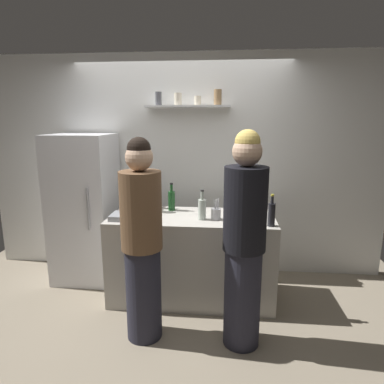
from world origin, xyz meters
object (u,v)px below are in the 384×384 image
wine_bottle_amber_glass (156,199)px  person_blonde (244,243)px  wine_bottle_pale_glass (202,208)px  wine_bottle_dark_glass (271,214)px  person_brown_jacket (142,243)px  baking_pan (128,216)px  utensil_holder (216,214)px  water_bottle_plastic (155,201)px  refrigerator (85,208)px  wine_bottle_green_glass (172,200)px

wine_bottle_amber_glass → person_blonde: 1.35m
wine_bottle_pale_glass → wine_bottle_dark_glass: size_ratio=0.99×
person_brown_jacket → wine_bottle_dark_glass: bearing=-56.7°
baking_pan → person_brown_jacket: bearing=-63.7°
utensil_holder → person_brown_jacket: bearing=-134.2°
baking_pan → wine_bottle_pale_glass: bearing=4.3°
person_brown_jacket → person_blonde: bearing=-80.0°
wine_bottle_pale_glass → wine_bottle_amber_glass: 0.65m
baking_pan → water_bottle_plastic: bearing=54.1°
wine_bottle_pale_glass → person_blonde: person_blonde is taller
utensil_holder → refrigerator: bearing=163.6°
wine_bottle_green_glass → person_blonde: (0.73, -0.92, -0.11)m
person_brown_jacket → baking_pan: bearing=37.3°
wine_bottle_green_glass → wine_bottle_pale_glass: 0.46m
water_bottle_plastic → person_brown_jacket: size_ratio=0.15×
refrigerator → wine_bottle_amber_glass: refrigerator is taller
refrigerator → wine_bottle_pale_glass: size_ratio=5.68×
wine_bottle_pale_glass → water_bottle_plastic: wine_bottle_pale_glass is taller
refrigerator → wine_bottle_amber_glass: 0.88m
water_bottle_plastic → person_brown_jacket: 0.84m
wine_bottle_pale_glass → person_blonde: size_ratio=0.17×
wine_bottle_pale_glass → wine_bottle_dark_glass: (0.65, -0.15, 0.01)m
refrigerator → utensil_holder: 1.60m
wine_bottle_green_glass → wine_bottle_dark_glass: same height
baking_pan → wine_bottle_amber_glass: bearing=66.1°
utensil_holder → person_blonde: size_ratio=0.12×
person_blonde → person_brown_jacket: (-0.83, 0.02, -0.04)m
water_bottle_plastic → person_brown_jacket: (0.06, -0.83, -0.15)m
refrigerator → water_bottle_plastic: refrigerator is taller
wine_bottle_dark_glass → person_blonde: bearing=-120.2°
water_bottle_plastic → person_blonde: person_blonde is taller
baking_pan → person_blonde: 1.23m
wine_bottle_green_glass → person_blonde: 1.18m
refrigerator → water_bottle_plastic: bearing=-14.7°
water_bottle_plastic → person_brown_jacket: bearing=-85.7°
wine_bottle_dark_glass → utensil_holder: bearing=162.8°
refrigerator → water_bottle_plastic: 0.92m
baking_pan → utensil_holder: 0.86m
wine_bottle_pale_glass → person_brown_jacket: bearing=-127.3°
wine_bottle_green_glass → water_bottle_plastic: wine_bottle_green_glass is taller
person_blonde → wine_bottle_pale_glass: bearing=-19.4°
refrigerator → person_blonde: bearing=-31.2°
wine_bottle_green_glass → wine_bottle_pale_glass: (0.35, -0.31, -0.00)m
utensil_holder → person_blonde: bearing=-68.9°
wine_bottle_pale_glass → water_bottle_plastic: (-0.52, 0.23, 0.01)m
water_bottle_plastic → person_blonde: bearing=-43.3°
utensil_holder → wine_bottle_green_glass: bearing=148.6°
wine_bottle_green_glass → baking_pan: bearing=-136.2°
utensil_holder → wine_bottle_pale_glass: wine_bottle_pale_glass is taller
wine_bottle_pale_glass → water_bottle_plastic: 0.57m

